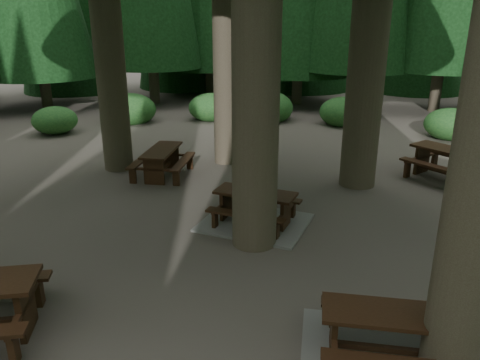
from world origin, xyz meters
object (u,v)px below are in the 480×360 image
(picnic_table_b, at_px, (162,158))
(picnic_table_d, at_px, (449,160))
(picnic_table_a, at_px, (386,344))
(picnic_table_c, at_px, (255,213))

(picnic_table_b, distance_m, picnic_table_d, 7.61)
(picnic_table_b, bearing_deg, picnic_table_d, -83.93)
(picnic_table_d, bearing_deg, picnic_table_a, -64.96)
(picnic_table_a, bearing_deg, picnic_table_d, 71.58)
(picnic_table_d, bearing_deg, picnic_table_c, -98.82)
(picnic_table_b, height_order, picnic_table_d, picnic_table_d)
(picnic_table_a, height_order, picnic_table_d, picnic_table_d)
(picnic_table_c, height_order, picnic_table_d, picnic_table_d)
(picnic_table_d, bearing_deg, picnic_table_b, -129.53)
(picnic_table_a, height_order, picnic_table_b, picnic_table_b)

